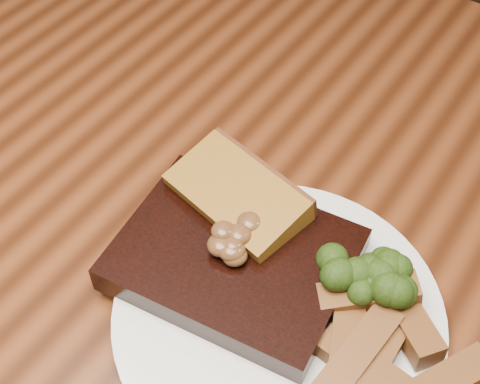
# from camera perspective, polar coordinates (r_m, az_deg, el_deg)

# --- Properties ---
(dining_table) EXTENTS (1.60, 0.90, 0.75)m
(dining_table) POSITION_cam_1_polar(r_m,az_deg,el_deg) (0.67, -1.24, -7.44)
(dining_table) COLOR #552711
(dining_table) RESTS_ON ground
(chair_far) EXTENTS (0.56, 0.56, 0.92)m
(chair_far) POSITION_cam_1_polar(r_m,az_deg,el_deg) (1.17, 7.60, 11.76)
(chair_far) COLOR black
(chair_far) RESTS_ON ground
(plate) EXTENTS (0.31, 0.31, 0.01)m
(plate) POSITION_cam_1_polar(r_m,az_deg,el_deg) (0.54, 3.28, -10.57)
(plate) COLOR silver
(plate) RESTS_ON dining_table
(steak) EXTENTS (0.20, 0.16, 0.03)m
(steak) POSITION_cam_1_polar(r_m,az_deg,el_deg) (0.54, -0.52, -5.75)
(steak) COLOR black
(steak) RESTS_ON plate
(steak_bone) EXTENTS (0.14, 0.03, 0.02)m
(steak_bone) POSITION_cam_1_polar(r_m,az_deg,el_deg) (0.52, -4.50, -10.75)
(steak_bone) COLOR beige
(steak_bone) RESTS_ON plate
(mushroom_pile) EXTENTS (0.06, 0.06, 0.03)m
(mushroom_pile) POSITION_cam_1_polar(r_m,az_deg,el_deg) (0.52, -0.43, -4.44)
(mushroom_pile) COLOR brown
(mushroom_pile) RESTS_ON steak
(garlic_bread) EXTENTS (0.13, 0.09, 0.03)m
(garlic_bread) POSITION_cam_1_polar(r_m,az_deg,el_deg) (0.57, -0.24, -1.73)
(garlic_bread) COLOR #99661B
(garlic_bread) RESTS_ON plate
(potato_wedges) EXTENTS (0.12, 0.12, 0.02)m
(potato_wedges) POSITION_cam_1_polar(r_m,az_deg,el_deg) (0.52, 11.21, -11.99)
(potato_wedges) COLOR brown
(potato_wedges) RESTS_ON plate
(broccoli_cluster) EXTENTS (0.07, 0.07, 0.04)m
(broccoli_cluster) POSITION_cam_1_polar(r_m,az_deg,el_deg) (0.54, 10.75, -6.21)
(broccoli_cluster) COLOR #253E0E
(broccoli_cluster) RESTS_ON plate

